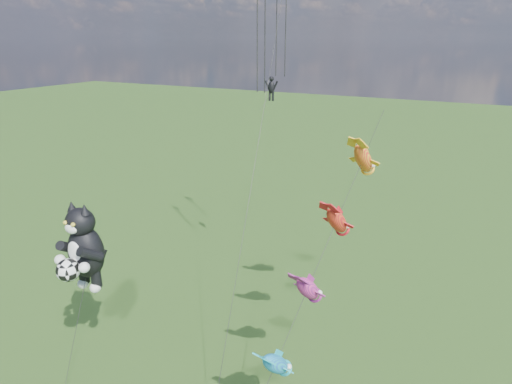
% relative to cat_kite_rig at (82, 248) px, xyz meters
% --- Properties ---
extents(cat_kite_rig, '(2.55, 4.17, 11.85)m').
position_rel_cat_kite_rig_xyz_m(cat_kite_rig, '(0.00, 0.00, 0.00)').
color(cat_kite_rig, brown).
rests_on(cat_kite_rig, ground).
extents(fish_windsock_rig, '(3.32, 15.70, 16.29)m').
position_rel_cat_kite_rig_xyz_m(fish_windsock_rig, '(12.66, 5.43, 0.07)').
color(fish_windsock_rig, brown).
rests_on(fish_windsock_rig, ground).
extents(parafoil_rig, '(4.34, 17.17, 25.91)m').
position_rel_cat_kite_rig_xyz_m(parafoil_rig, '(5.48, 13.72, 9.69)').
color(parafoil_rig, brown).
rests_on(parafoil_rig, ground).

